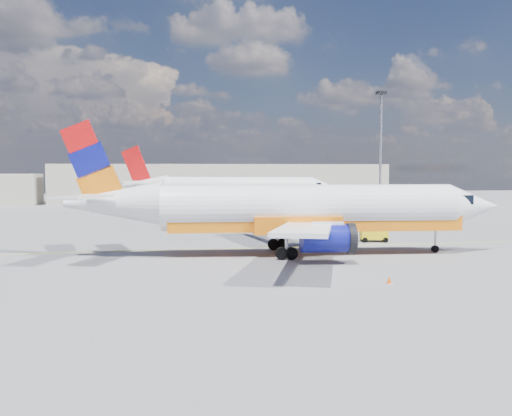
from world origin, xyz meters
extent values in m
plane|color=#5D5D62|center=(0.00, 0.00, 0.00)|extent=(240.00, 240.00, 0.00)
cube|color=yellow|center=(0.00, 3.00, 0.01)|extent=(70.00, 0.15, 0.01)
cube|color=#BEB6A3|center=(5.00, 75.00, 4.00)|extent=(70.00, 14.00, 8.00)
cylinder|color=white|center=(3.02, -1.38, 3.94)|extent=(24.34, 5.77, 3.73)
cone|color=white|center=(17.22, -2.60, 3.94)|extent=(4.69, 4.09, 3.73)
cone|color=white|center=(-12.81, -0.02, 4.33)|extent=(7.94, 4.18, 3.54)
cube|color=black|center=(15.69, -2.47, 4.55)|extent=(2.07, 2.67, 0.77)
cube|color=orange|center=(3.57, -1.43, 2.68)|extent=(24.28, 5.12, 1.31)
cube|color=white|center=(2.04, 6.40, 2.96)|extent=(5.54, 13.54, 0.88)
cube|color=white|center=(0.73, -8.88, 2.96)|extent=(7.58, 13.58, 0.88)
cylinder|color=navy|center=(3.99, 3.49, 1.92)|extent=(4.11, 2.41, 2.08)
cylinder|color=navy|center=(3.15, -6.34, 1.92)|extent=(4.11, 2.41, 2.08)
cylinder|color=black|center=(5.74, 3.34, 1.92)|extent=(0.74, 2.34, 2.30)
cylinder|color=black|center=(4.90, -6.49, 1.92)|extent=(0.74, 2.34, 2.30)
cube|color=orange|center=(-14.44, 0.12, 7.67)|extent=(5.15, 0.77, 6.84)
cube|color=white|center=(-14.14, 3.61, 5.04)|extent=(3.59, 5.88, 0.20)
cube|color=white|center=(-14.74, -3.38, 5.04)|extent=(4.35, 5.99, 0.20)
cylinder|color=#9F9EA6|center=(13.94, -2.32, 1.37)|extent=(0.21, 0.21, 2.30)
cylinder|color=black|center=(13.94, -2.32, 0.31)|extent=(0.63, 0.31, 0.61)
cylinder|color=black|center=(1.07, 1.43, 0.49)|extent=(1.02, 0.50, 0.99)
cylinder|color=black|center=(0.62, -3.81, 0.49)|extent=(1.02, 0.50, 0.99)
cylinder|color=white|center=(4.06, 44.99, 3.90)|extent=(23.78, 11.09, 3.69)
cone|color=white|center=(17.41, 40.50, 3.90)|extent=(5.28, 4.88, 3.69)
cone|color=white|center=(-10.84, 50.00, 4.28)|extent=(8.31, 5.74, 3.50)
cube|color=black|center=(15.98, 40.98, 4.50)|extent=(2.54, 2.95, 0.76)
cube|color=white|center=(4.57, 44.81, 2.66)|extent=(23.57, 10.48, 1.30)
cube|color=white|center=(4.93, 52.70, 2.93)|extent=(4.50, 13.24, 0.87)
cube|color=white|center=(0.10, 38.31, 2.93)|extent=(9.93, 12.83, 0.87)
cylinder|color=white|center=(6.13, 49.44, 1.90)|extent=(4.36, 3.20, 2.06)
cylinder|color=white|center=(3.02, 40.19, 1.90)|extent=(4.36, 3.20, 2.06)
cylinder|color=black|center=(7.77, 48.89, 1.90)|extent=(1.24, 2.33, 2.28)
cylinder|color=black|center=(4.66, 39.64, 1.90)|extent=(1.24, 2.33, 2.28)
cube|color=red|center=(-12.38, 50.52, 7.59)|extent=(4.93, 1.93, 6.77)
cube|color=white|center=(-11.28, 53.80, 4.99)|extent=(2.44, 5.44, 0.20)
cube|color=white|center=(-13.49, 47.23, 4.99)|extent=(5.15, 5.77, 0.20)
cylinder|color=#9F9EA6|center=(14.33, 41.53, 1.36)|extent=(0.25, 0.25, 2.28)
cylinder|color=black|center=(14.33, 41.53, 0.30)|extent=(0.66, 0.44, 0.61)
cylinder|color=black|center=(2.83, 48.14, 0.49)|extent=(1.06, 0.70, 0.98)
cylinder|color=black|center=(1.17, 43.21, 0.49)|extent=(1.06, 0.70, 0.98)
cylinder|color=black|center=(10.68, 6.25, 0.25)|extent=(0.52, 0.28, 0.50)
cylinder|color=black|center=(10.44, 4.88, 0.25)|extent=(0.52, 0.28, 0.50)
cylinder|color=black|center=(12.63, 5.90, 0.25)|extent=(0.52, 0.28, 0.50)
cylinder|color=black|center=(12.39, 4.53, 0.25)|extent=(0.52, 0.28, 0.50)
cube|color=yellow|center=(11.53, 5.39, 0.74)|extent=(2.78, 1.82, 0.99)
cube|color=black|center=(11.05, 5.48, 1.54)|extent=(1.38, 1.38, 0.59)
cube|color=white|center=(4.71, -14.12, 0.02)|extent=(0.38, 0.38, 0.04)
cone|color=#F25009|center=(4.71, -14.12, 0.29)|extent=(0.33, 0.33, 0.50)
cylinder|color=#9F9EA6|center=(25.70, 38.26, 9.32)|extent=(0.41, 0.41, 18.65)
cube|color=black|center=(25.70, 38.26, 18.93)|extent=(1.40, 1.40, 0.47)
camera|label=1|loc=(-9.57, -46.90, 7.15)|focal=40.00mm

